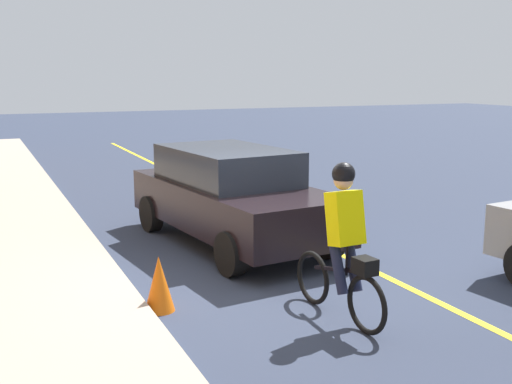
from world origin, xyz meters
TOP-DOWN VIEW (x-y plane):
  - ground_plane at (0.00, 0.00)m, footprint 80.00×80.00m
  - lane_line_centre at (0.00, -1.60)m, footprint 36.00×0.12m
  - cyclist_lead at (-1.98, -0.20)m, footprint 1.71×0.39m
  - parked_sedan_rear at (1.68, -0.30)m, footprint 4.58×2.33m
  - traffic_cone_near at (-0.85, 1.63)m, footprint 0.36×0.36m

SIDE VIEW (x-z plane):
  - ground_plane at x=0.00m, z-range 0.00..0.00m
  - lane_line_centre at x=0.00m, z-range 0.00..0.01m
  - traffic_cone_near at x=-0.85m, z-range 0.00..0.67m
  - parked_sedan_rear at x=1.68m, z-range 0.03..1.61m
  - cyclist_lead at x=-1.98m, z-range 0.00..1.82m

